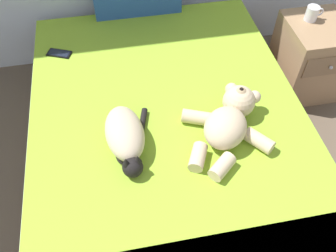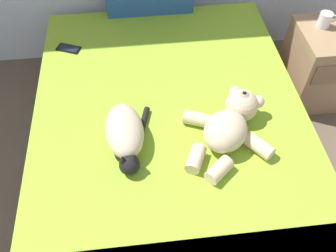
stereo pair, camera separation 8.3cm
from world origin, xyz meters
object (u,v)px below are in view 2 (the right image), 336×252
at_px(bed, 170,138).
at_px(cell_phone, 69,48).
at_px(cat, 125,134).
at_px(mug, 325,20).
at_px(teddy_bear, 230,124).
at_px(nightstand, 320,65).

xyz_separation_m(bed, cell_phone, (-0.58, 0.62, 0.23)).
bearing_deg(cat, mug, 29.29).
relative_size(teddy_bear, mug, 4.50).
distance_m(bed, cat, 0.42).
distance_m(cell_phone, nightstand, 1.70).
height_order(bed, cat, cat).
relative_size(cat, cell_phone, 2.62).
bearing_deg(mug, teddy_bear, -136.53).
bearing_deg(cell_phone, nightstand, -4.52).
distance_m(bed, mug, 1.24).
relative_size(cat, nightstand, 0.81).
height_order(bed, mug, mug).
bearing_deg(mug, cell_phone, 177.88).
xyz_separation_m(teddy_bear, cell_phone, (-0.86, 0.79, -0.07)).
xyz_separation_m(cat, nightstand, (1.35, 0.66, -0.25)).
relative_size(cell_phone, nightstand, 0.31).
relative_size(teddy_bear, cell_phone, 3.29).
height_order(cell_phone, nightstand, nightstand).
bearing_deg(nightstand, bed, -156.33).
distance_m(cat, mug, 1.49).
height_order(cat, cell_phone, cat).
bearing_deg(bed, mug, 27.78).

